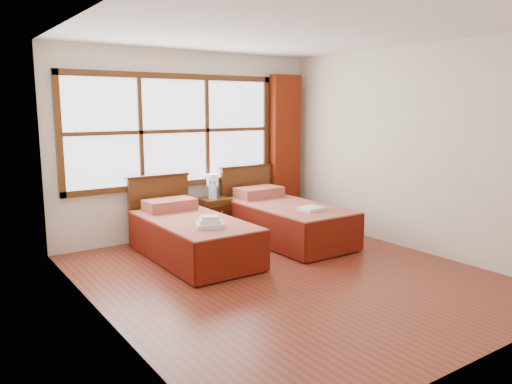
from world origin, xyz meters
TOP-DOWN VIEW (x-y plane):
  - floor at (0.00, 0.00)m, footprint 4.50×4.50m
  - ceiling at (0.00, 0.00)m, footprint 4.50×4.50m
  - wall_back at (0.00, 2.25)m, footprint 4.00×0.00m
  - wall_left at (-2.00, 0.00)m, footprint 0.00×4.50m
  - wall_right at (2.00, 0.00)m, footprint 0.00×4.50m
  - window at (-0.25, 2.21)m, footprint 3.16×0.06m
  - curtain at (1.60, 2.11)m, footprint 0.50×0.16m
  - bed_left at (-0.55, 1.20)m, footprint 0.96×1.98m
  - bed_right at (0.89, 1.20)m, footprint 0.99×2.01m
  - nightstand at (0.24, 1.99)m, footprint 0.40×0.40m
  - towels_left at (-0.57, 0.68)m, footprint 0.38×0.36m
  - towels_right at (0.90, 0.66)m, footprint 0.30×0.27m
  - lamp at (0.27, 2.10)m, footprint 0.17×0.17m
  - bottle_near at (0.18, 1.99)m, footprint 0.07×0.07m
  - bottle_far at (0.18, 1.90)m, footprint 0.07×0.07m

SIDE VIEW (x-z plane):
  - floor at x=0.00m, z-range 0.00..0.00m
  - nightstand at x=0.24m, z-range 0.00..0.54m
  - bed_left at x=-0.55m, z-range -0.18..0.75m
  - bed_right at x=0.89m, z-range -0.19..0.77m
  - towels_right at x=0.90m, z-range 0.51..0.56m
  - towels_left at x=-0.57m, z-range 0.48..0.61m
  - bottle_near at x=0.18m, z-range 0.53..0.78m
  - bottle_far at x=0.18m, z-range 0.53..0.78m
  - lamp at x=0.27m, z-range 0.61..0.95m
  - curtain at x=1.60m, z-range 0.02..2.32m
  - wall_back at x=0.00m, z-range -0.70..3.30m
  - wall_left at x=-2.00m, z-range -0.95..3.55m
  - wall_right at x=2.00m, z-range -0.95..3.55m
  - window at x=-0.25m, z-range 0.72..2.28m
  - ceiling at x=0.00m, z-range 2.60..2.60m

